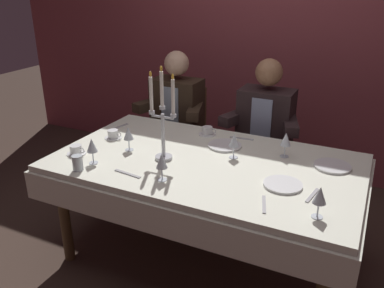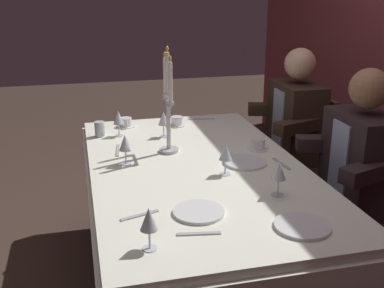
{
  "view_description": "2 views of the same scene",
  "coord_description": "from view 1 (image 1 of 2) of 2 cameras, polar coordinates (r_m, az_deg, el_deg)",
  "views": [
    {
      "loc": [
        0.92,
        -2.12,
        1.81
      ],
      "look_at": [
        -0.09,
        -0.02,
        0.84
      ],
      "focal_mm": 37.7,
      "sensor_mm": 36.0,
      "label": 1
    },
    {
      "loc": [
        2.23,
        -0.58,
        1.66
      ],
      "look_at": [
        -0.07,
        -0.01,
        0.84
      ],
      "focal_mm": 44.29,
      "sensor_mm": 36.0,
      "label": 2
    }
  ],
  "objects": [
    {
      "name": "ground_plane",
      "position": [
        2.94,
        1.77,
        -15.48
      ],
      "size": [
        12.0,
        12.0,
        0.0
      ],
      "primitive_type": "plane",
      "color": "#403027"
    },
    {
      "name": "back_wall",
      "position": [
        3.92,
        12.34,
        15.36
      ],
      "size": [
        6.0,
        0.12,
        2.7
      ],
      "primitive_type": "cube",
      "color": "brown",
      "rests_on": "ground_plane"
    },
    {
      "name": "dining_table",
      "position": [
        2.6,
        1.93,
        -4.63
      ],
      "size": [
        1.94,
        1.14,
        0.74
      ],
      "color": "white",
      "rests_on": "ground_plane"
    },
    {
      "name": "candelabra",
      "position": [
        2.47,
        -4.16,
        3.05
      ],
      "size": [
        0.19,
        0.11,
        0.59
      ],
      "color": "silver",
      "rests_on": "dining_table"
    },
    {
      "name": "dinner_plate_0",
      "position": [
        2.59,
        19.25,
        -2.96
      ],
      "size": [
        0.22,
        0.22,
        0.01
      ],
      "primitive_type": "cylinder",
      "color": "white",
      "rests_on": "dining_table"
    },
    {
      "name": "dinner_plate_1",
      "position": [
        2.29,
        12.73,
        -5.62
      ],
      "size": [
        0.22,
        0.22,
        0.01
      ],
      "primitive_type": "cylinder",
      "color": "white",
      "rests_on": "dining_table"
    },
    {
      "name": "dinner_plate_2",
      "position": [
        2.75,
        4.66,
        -0.2
      ],
      "size": [
        0.23,
        0.23,
        0.01
      ],
      "primitive_type": "cylinder",
      "color": "white",
      "rests_on": "dining_table"
    },
    {
      "name": "wine_glass_0",
      "position": [
        2.53,
        -13.98,
        -0.26
      ],
      "size": [
        0.07,
        0.07,
        0.16
      ],
      "color": "silver",
      "rests_on": "dining_table"
    },
    {
      "name": "wine_glass_1",
      "position": [
        2.61,
        13.12,
        0.54
      ],
      "size": [
        0.07,
        0.07,
        0.16
      ],
      "color": "silver",
      "rests_on": "dining_table"
    },
    {
      "name": "wine_glass_2",
      "position": [
        2.25,
        -4.31,
        -2.49
      ],
      "size": [
        0.07,
        0.07,
        0.16
      ],
      "color": "silver",
      "rests_on": "dining_table"
    },
    {
      "name": "wine_glass_3",
      "position": [
        2.54,
        5.99,
        0.42
      ],
      "size": [
        0.07,
        0.07,
        0.16
      ],
      "color": "silver",
      "rests_on": "dining_table"
    },
    {
      "name": "wine_glass_4",
      "position": [
        2.0,
        17.63,
        -7.06
      ],
      "size": [
        0.07,
        0.07,
        0.16
      ],
      "color": "silver",
      "rests_on": "dining_table"
    },
    {
      "name": "wine_glass_5",
      "position": [
        2.68,
        -9.0,
        1.4
      ],
      "size": [
        0.07,
        0.07,
        0.16
      ],
      "color": "silver",
      "rests_on": "dining_table"
    },
    {
      "name": "water_tumbler_0",
      "position": [
        2.49,
        -15.88,
        -2.59
      ],
      "size": [
        0.06,
        0.06,
        0.09
      ],
      "primitive_type": "cylinder",
      "color": "silver",
      "rests_on": "dining_table"
    },
    {
      "name": "coffee_cup_0",
      "position": [
        2.94,
        2.2,
        1.81
      ],
      "size": [
        0.13,
        0.12,
        0.06
      ],
      "color": "white",
      "rests_on": "dining_table"
    },
    {
      "name": "coffee_cup_1",
      "position": [
        2.93,
        -11.07,
        1.31
      ],
      "size": [
        0.13,
        0.12,
        0.06
      ],
      "color": "white",
      "rests_on": "dining_table"
    },
    {
      "name": "coffee_cup_2",
      "position": [
        2.72,
        -16.06,
        -0.86
      ],
      "size": [
        0.13,
        0.12,
        0.06
      ],
      "color": "white",
      "rests_on": "dining_table"
    },
    {
      "name": "knife_0",
      "position": [
        3.14,
        -10.37,
        2.36
      ],
      "size": [
        0.06,
        0.19,
        0.01
      ],
      "primitive_type": "cube",
      "rotation": [
        0.0,
        0.0,
        1.34
      ],
      "color": "#B7B7BC",
      "rests_on": "dining_table"
    },
    {
      "name": "fork_1",
      "position": [
        2.89,
        7.03,
        0.79
      ],
      "size": [
        0.17,
        0.04,
        0.01
      ],
      "primitive_type": "cube",
      "rotation": [
        0.0,
        0.0,
        0.1
      ],
      "color": "#B7B7BC",
      "rests_on": "dining_table"
    },
    {
      "name": "spoon_2",
      "position": [
        2.23,
        16.65,
        -6.97
      ],
      "size": [
        0.05,
        0.17,
        0.01
      ],
      "primitive_type": "cube",
      "rotation": [
        0.0,
        0.0,
        1.41
      ],
      "color": "#B7B7BC",
      "rests_on": "dining_table"
    },
    {
      "name": "knife_3",
      "position": [
        2.39,
        -9.1,
        -4.17
      ],
      "size": [
        0.19,
        0.04,
        0.01
      ],
      "primitive_type": "cube",
      "rotation": [
        0.0,
        0.0,
        -0.13
      ],
      "color": "#B7B7BC",
      "rests_on": "dining_table"
    },
    {
      "name": "fork_4",
      "position": [
        2.1,
        10.15,
        -8.4
      ],
      "size": [
        0.07,
        0.17,
        0.01
      ],
      "primitive_type": "cube",
      "rotation": [
        0.0,
        0.0,
        1.87
      ],
      "color": "#B7B7BC",
      "rests_on": "dining_table"
    },
    {
      "name": "seated_diner_0",
      "position": [
        3.56,
        -2.06,
        5.04
      ],
      "size": [
        0.63,
        0.48,
        1.24
      ],
      "color": "brown",
      "rests_on": "ground_plane"
    },
    {
      "name": "seated_diner_1",
      "position": [
        3.29,
        10.38,
        3.14
      ],
      "size": [
        0.63,
        0.48,
        1.24
      ],
      "color": "brown",
      "rests_on": "ground_plane"
    }
  ]
}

